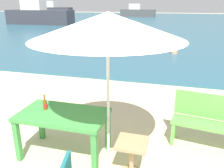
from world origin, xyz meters
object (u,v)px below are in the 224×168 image
at_px(beer_bottle_amber, 45,104).
at_px(boat_sailboat, 137,12).
at_px(boat_ferry, 39,15).
at_px(bench_green_left, 209,119).
at_px(patio_umbrella, 108,26).
at_px(swimmer_person, 174,50).
at_px(boat_tanker, 53,10).
at_px(picnic_table_green, 63,119).
at_px(side_table_wood, 132,153).

distance_m(beer_bottle_amber, boat_sailboat, 38.82).
bearing_deg(boat_ferry, bench_green_left, -52.11).
xyz_separation_m(patio_umbrella, swimmer_person, (0.81, 8.53, -1.88)).
relative_size(swimmer_person, boat_sailboat, 0.07).
distance_m(bench_green_left, swimmer_person, 7.73).
height_order(patio_umbrella, boat_tanker, boat_tanker).
bearing_deg(patio_umbrella, bench_green_left, 28.66).
xyz_separation_m(picnic_table_green, swimmer_person, (1.55, 8.55, -0.41)).
xyz_separation_m(patio_umbrella, side_table_wood, (0.41, -0.20, -1.76)).
bearing_deg(beer_bottle_amber, side_table_wood, -8.67).
xyz_separation_m(picnic_table_green, side_table_wood, (1.15, -0.17, -0.30)).
height_order(side_table_wood, bench_green_left, bench_green_left).
bearing_deg(side_table_wood, bench_green_left, 42.56).
xyz_separation_m(beer_bottle_amber, side_table_wood, (1.49, -0.23, -0.50)).
bearing_deg(boat_sailboat, side_table_wood, -80.47).
xyz_separation_m(picnic_table_green, bench_green_left, (2.28, 0.87, -0.11)).
xyz_separation_m(swimmer_person, boat_tanker, (-23.03, 30.20, 0.78)).
height_order(side_table_wood, boat_sailboat, boat_sailboat).
bearing_deg(picnic_table_green, bench_green_left, 20.86).
bearing_deg(boat_ferry, beer_bottle_amber, -58.05).
xyz_separation_m(swimmer_person, boat_ferry, (-15.03, 12.57, 0.82)).
bearing_deg(boat_tanker, boat_sailboat, -0.72).
bearing_deg(side_table_wood, boat_ferry, 124.48).
bearing_deg(swimmer_person, picnic_table_green, -100.27).
xyz_separation_m(beer_bottle_amber, bench_green_left, (2.62, 0.81, -0.31)).
xyz_separation_m(beer_bottle_amber, boat_sailboat, (-5.01, 38.50, -0.01)).
height_order(patio_umbrella, bench_green_left, patio_umbrella).
distance_m(patio_umbrella, boat_tanker, 44.67).
bearing_deg(bench_green_left, boat_ferry, 127.89).
distance_m(bench_green_left, boat_tanker, 44.73).
bearing_deg(bench_green_left, boat_tanker, 122.10).
bearing_deg(swimmer_person, boat_ferry, 140.08).
bearing_deg(boat_sailboat, boat_ferry, -115.02).
distance_m(picnic_table_green, side_table_wood, 1.20).
xyz_separation_m(side_table_wood, swimmer_person, (0.40, 8.73, -0.11)).
relative_size(patio_umbrella, bench_green_left, 1.85).
bearing_deg(side_table_wood, patio_umbrella, 154.20).
bearing_deg(boat_tanker, bench_green_left, -57.90).
distance_m(patio_umbrella, side_table_wood, 1.82).
bearing_deg(boat_tanker, swimmer_person, -52.67).
bearing_deg(swimmer_person, side_table_wood, -92.62).
xyz_separation_m(patio_umbrella, boat_sailboat, (-6.09, 38.53, -1.27)).
height_order(beer_bottle_amber, swimmer_person, beer_bottle_amber).
bearing_deg(patio_umbrella, beer_bottle_amber, 178.46).
xyz_separation_m(boat_ferry, boat_sailboat, (8.13, 17.42, -0.22)).
bearing_deg(swimmer_person, bench_green_left, -84.54).
distance_m(side_table_wood, bench_green_left, 1.55).
bearing_deg(boat_ferry, boat_sailboat, 64.98).
bearing_deg(swimmer_person, patio_umbrella, -95.42).
bearing_deg(bench_green_left, side_table_wood, -137.44).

